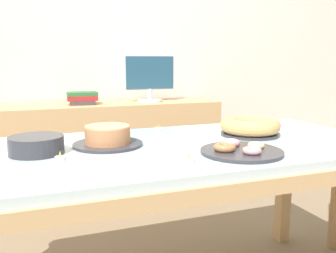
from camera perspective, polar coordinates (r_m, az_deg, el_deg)
The scene contains 12 objects.
wall_back at distance 3.28m, azimuth -10.03°, elevation 12.81°, with size 8.00×0.10×2.60m, color silver.
dining_table at distance 1.64m, azimuth 1.98°, elevation -5.78°, with size 1.84×0.90×0.78m.
sideboard at distance 3.07m, azimuth -8.50°, elevation -3.89°, with size 1.74×0.44×0.80m.
computer_monitor at distance 3.07m, azimuth -2.80°, elevation 7.34°, with size 0.42×0.20×0.38m.
book_stack at distance 2.96m, azimuth -12.92°, elevation 4.25°, with size 0.24×0.19×0.10m.
cake_chocolate_round at distance 1.61m, azimuth -9.18°, elevation -1.60°, with size 0.30×0.30×0.09m.
cake_golden_bundt at distance 1.86m, azimuth 12.40°, elevation 0.01°, with size 0.29×0.29×0.09m.
pastry_platter at distance 1.49m, azimuth 10.95°, elevation -3.56°, with size 0.32×0.32×0.04m.
plate_stack at distance 1.54m, azimuth -19.41°, elevation -2.67°, with size 0.21×0.21×0.07m.
tealight_near_cakes at distance 1.93m, azimuth -1.47°, elevation -0.37°, with size 0.04×0.04×0.04m.
tealight_right_edge at distance 1.41m, azimuth -16.10°, elevation -4.63°, with size 0.04×0.04×0.04m.
tealight_centre at distance 1.34m, azimuth 3.18°, elevation -5.00°, with size 0.04×0.04×0.04m.
Camera 1 is at (-0.60, -1.46, 1.13)m, focal length 40.00 mm.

